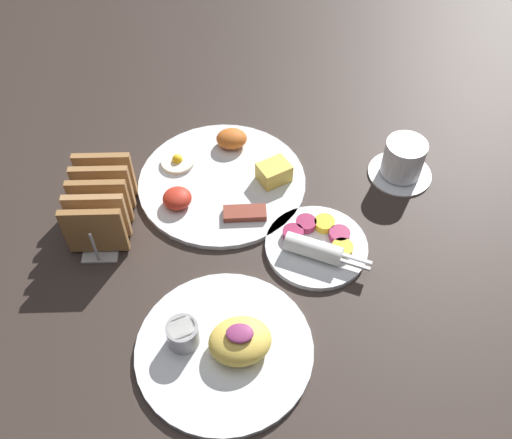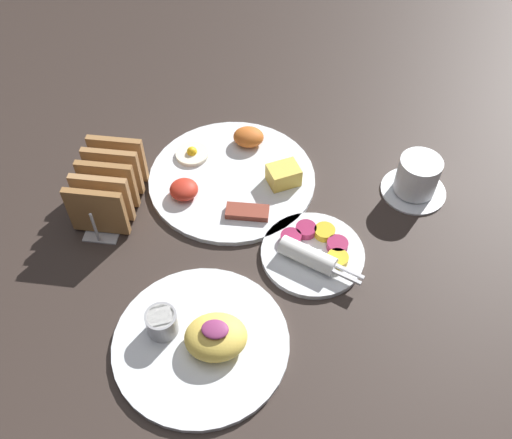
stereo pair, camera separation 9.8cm
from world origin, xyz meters
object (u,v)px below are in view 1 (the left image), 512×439
(plate_breakfast, at_px, (223,179))
(plate_foreground, at_px, (225,345))
(plate_condiments, at_px, (317,244))
(toast_rack, at_px, (101,204))
(coffee_cup, at_px, (403,161))

(plate_breakfast, distance_m, plate_foreground, 0.35)
(plate_breakfast, height_order, plate_condiments, plate_breakfast)
(toast_rack, bearing_deg, plate_condiments, -10.75)
(plate_condiments, distance_m, coffee_cup, 0.25)
(coffee_cup, bearing_deg, plate_condiments, -135.60)
(coffee_cup, bearing_deg, plate_breakfast, -178.06)
(plate_condiments, bearing_deg, plate_breakfast, 135.03)
(toast_rack, relative_size, coffee_cup, 1.50)
(plate_breakfast, bearing_deg, plate_foreground, -89.02)
(toast_rack, bearing_deg, plate_breakfast, 23.77)
(toast_rack, bearing_deg, plate_foreground, -50.26)
(plate_condiments, xyz_separation_m, toast_rack, (-0.37, 0.07, 0.04))
(plate_condiments, relative_size, coffee_cup, 1.46)
(plate_foreground, height_order, toast_rack, toast_rack)
(plate_breakfast, relative_size, plate_condiments, 1.79)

